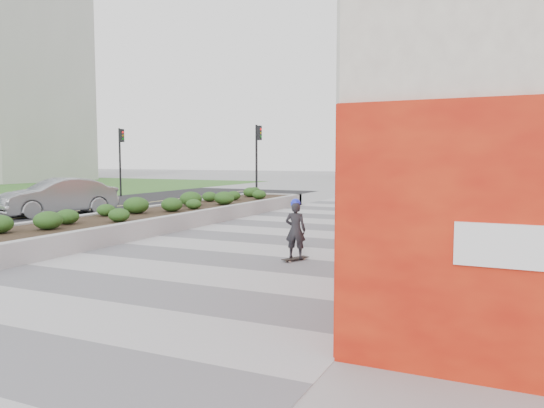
{
  "coord_description": "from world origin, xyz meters",
  "views": [
    {
      "loc": [
        5.88,
        -8.87,
        2.39
      ],
      "look_at": [
        -0.31,
        4.48,
        1.1
      ],
      "focal_mm": 35.0,
      "sensor_mm": 36.0,
      "label": 1
    }
  ],
  "objects": [
    {
      "name": "street",
      "position": [
        -12.0,
        7.0,
        0.0
      ],
      "size": [
        10.0,
        40.0,
        0.0
      ],
      "primitive_type": "cube",
      "color": "black",
      "rests_on": "ground"
    },
    {
      "name": "planter",
      "position": [
        -5.5,
        7.0,
        0.42
      ],
      "size": [
        3.0,
        18.0,
        0.9
      ],
      "color": "#9E9EA0",
      "rests_on": "ground"
    },
    {
      "name": "traffic_signal_far",
      "position": [
        -16.43,
        17.0,
        2.76
      ],
      "size": [
        0.33,
        0.28,
        4.2
      ],
      "color": "black",
      "rests_on": "ground"
    },
    {
      "name": "skateboarder",
      "position": [
        1.28,
        2.34,
        0.74
      ],
      "size": [
        0.52,
        0.74,
        1.46
      ],
      "rotation": [
        0.0,
        0.0,
        -0.41
      ],
      "color": "beige",
      "rests_on": "ground"
    },
    {
      "name": "ground",
      "position": [
        0.0,
        0.0,
        0.0
      ],
      "size": [
        160.0,
        160.0,
        0.0
      ],
      "primitive_type": "plane",
      "color": "gray",
      "rests_on": "ground"
    },
    {
      "name": "distant_bldg_north_l",
      "position": [
        -5.0,
        55.0,
        10.0
      ],
      "size": [
        16.0,
        12.0,
        20.0
      ],
      "primitive_type": "cube",
      "color": "#ADAAA3",
      "rests_on": "ground"
    },
    {
      "name": "manhole_cover",
      "position": [
        0.5,
        3.0,
        0.0
      ],
      "size": [
        0.44,
        0.44,
        0.01
      ],
      "primitive_type": "cylinder",
      "color": "#595654",
      "rests_on": "ground"
    },
    {
      "name": "traffic_signal_near",
      "position": [
        -7.23,
        17.5,
        2.76
      ],
      "size": [
        0.33,
        0.28,
        4.2
      ],
      "color": "black",
      "rests_on": "ground"
    },
    {
      "name": "walkway",
      "position": [
        0.0,
        3.0,
        0.01
      ],
      "size": [
        8.0,
        36.0,
        0.01
      ],
      "primitive_type": "cube",
      "color": "#A8A8AD",
      "rests_on": "ground"
    },
    {
      "name": "car_silver",
      "position": [
        -11.49,
        7.36,
        0.77
      ],
      "size": [
        3.21,
        4.96,
        1.54
      ],
      "primitive_type": "imported",
      "rotation": [
        0.0,
        0.0,
        -0.37
      ],
      "color": "#94979B",
      "rests_on": "ground"
    }
  ]
}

